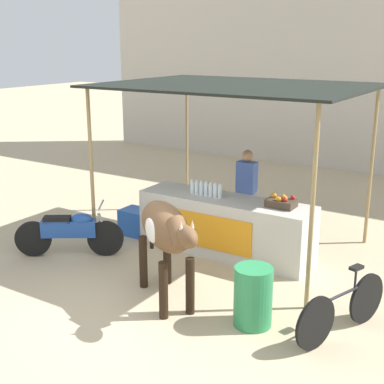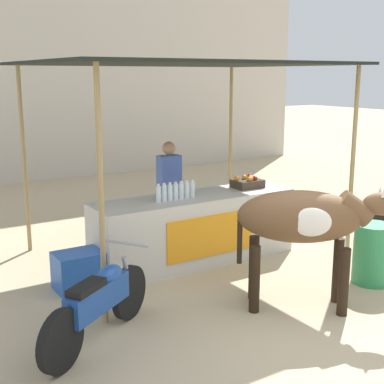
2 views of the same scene
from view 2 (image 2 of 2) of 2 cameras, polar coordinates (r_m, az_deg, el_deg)
name	(u,v)px [view 2 (image 2 of 2)]	position (r m, az deg, el deg)	size (l,w,h in m)	color
ground_plane	(302,317)	(6.21, 11.67, -12.97)	(60.00, 60.00, 0.00)	tan
building_wall_far	(34,43)	(14.05, -16.49, 14.97)	(16.00, 0.50, 6.74)	beige
stall_counter	(195,229)	(7.65, 0.36, -3.92)	(3.00, 0.82, 0.96)	beige
stall_awning	(184,71)	(7.60, -0.89, 12.81)	(4.20, 3.20, 2.80)	black
water_bottle_row	(176,191)	(7.29, -1.75, 0.06)	(0.61, 0.07, 0.25)	silver
fruit_crate	(247,183)	(8.11, 5.91, 0.99)	(0.44, 0.32, 0.18)	#3F3326
vendor_behind_counter	(169,194)	(8.19, -2.44, -0.17)	(0.34, 0.22, 1.65)	#383842
cooler_box	(79,271)	(6.89, -11.93, -8.20)	(0.60, 0.44, 0.48)	blue
water_barrel	(372,254)	(7.26, 18.69, -6.26)	(0.49, 0.49, 0.78)	#2D8C51
cow	(306,221)	(6.12, 12.02, -3.03)	(1.67, 1.39, 1.44)	brown
motorcycle_parked	(99,302)	(5.50, -9.86, -11.44)	(1.54, 1.07, 0.90)	black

